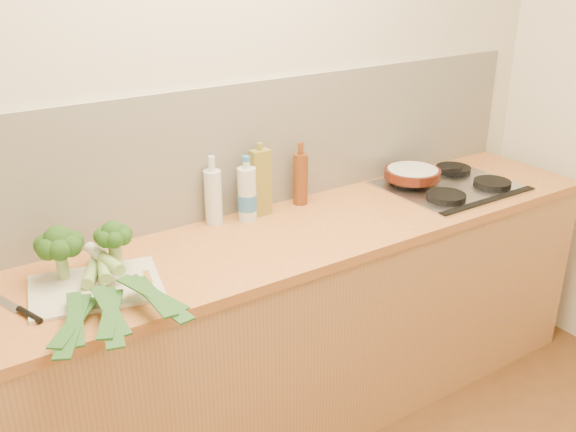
% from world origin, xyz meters
% --- Properties ---
extents(room_shell, '(3.50, 3.50, 3.50)m').
position_xyz_m(room_shell, '(0.00, 1.49, 1.17)').
color(room_shell, beige).
rests_on(room_shell, ground).
extents(counter, '(3.20, 0.62, 0.90)m').
position_xyz_m(counter, '(0.00, 1.20, 0.45)').
color(counter, tan).
rests_on(counter, ground).
extents(gas_hob, '(0.58, 0.50, 0.04)m').
position_xyz_m(gas_hob, '(1.02, 1.20, 0.91)').
color(gas_hob, silver).
rests_on(gas_hob, counter).
extents(chopping_board, '(0.47, 0.39, 0.01)m').
position_xyz_m(chopping_board, '(-0.65, 1.17, 0.91)').
color(chopping_board, beige).
rests_on(chopping_board, counter).
extents(broccoli_left, '(0.16, 0.16, 0.19)m').
position_xyz_m(broccoli_left, '(-0.72, 1.28, 1.04)').
color(broccoli_left, '#84A25E').
rests_on(broccoli_left, chopping_board).
extents(broccoli_right, '(0.13, 0.13, 0.18)m').
position_xyz_m(broccoli_right, '(-0.55, 1.25, 1.03)').
color(broccoli_right, '#84A25E').
rests_on(broccoli_right, chopping_board).
extents(leek_front, '(0.33, 0.60, 0.04)m').
position_xyz_m(leek_front, '(-0.69, 1.14, 0.94)').
color(leek_front, white).
rests_on(leek_front, chopping_board).
extents(leek_mid, '(0.22, 0.61, 0.04)m').
position_xyz_m(leek_mid, '(-0.64, 1.10, 0.95)').
color(leek_mid, white).
rests_on(leek_mid, chopping_board).
extents(leek_back, '(0.14, 0.63, 0.04)m').
position_xyz_m(leek_back, '(-0.58, 1.10, 0.97)').
color(leek_back, white).
rests_on(leek_back, chopping_board).
extents(chefs_knife, '(0.12, 0.28, 0.02)m').
position_xyz_m(chefs_knife, '(-0.89, 1.15, 0.91)').
color(chefs_knife, silver).
rests_on(chefs_knife, counter).
extents(skillet, '(0.37, 0.26, 0.04)m').
position_xyz_m(skillet, '(0.89, 1.31, 0.96)').
color(skillet, '#47170B').
rests_on(skillet, gas_hob).
extents(oil_tin, '(0.08, 0.05, 0.31)m').
position_xyz_m(oil_tin, '(0.13, 1.42, 1.04)').
color(oil_tin, olive).
rests_on(oil_tin, counter).
extents(glass_bottle, '(0.07, 0.07, 0.28)m').
position_xyz_m(glass_bottle, '(-0.08, 1.44, 1.02)').
color(glass_bottle, silver).
rests_on(glass_bottle, counter).
extents(amber_bottle, '(0.06, 0.06, 0.28)m').
position_xyz_m(amber_bottle, '(0.33, 1.42, 1.02)').
color(amber_bottle, '#653113').
rests_on(amber_bottle, counter).
extents(water_bottle, '(0.08, 0.08, 0.25)m').
position_xyz_m(water_bottle, '(0.05, 1.39, 1.01)').
color(water_bottle, silver).
rests_on(water_bottle, counter).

